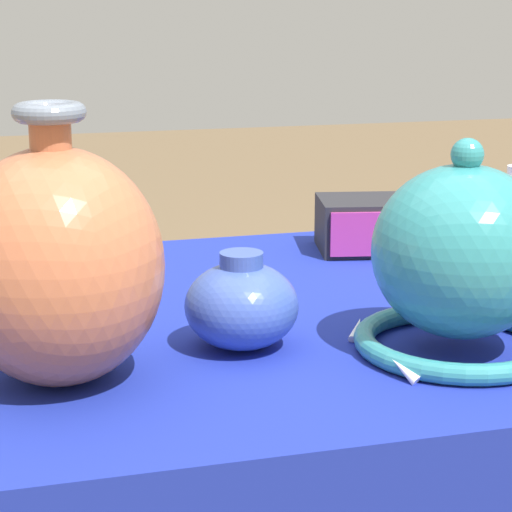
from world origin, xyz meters
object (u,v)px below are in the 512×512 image
(mosaic_tile_box, at_px, (362,225))
(jar_round_cobalt, at_px, (242,305))
(vase_tall_bulbous, at_px, (57,265))
(vase_dome_bell, at_px, (461,264))

(mosaic_tile_box, distance_m, jar_round_cobalt, 0.45)
(jar_round_cobalt, bearing_deg, vase_tall_bulbous, -166.51)
(vase_tall_bulbous, relative_size, jar_round_cobalt, 2.23)
(vase_dome_bell, distance_m, jar_round_cobalt, 0.23)
(vase_dome_bell, bearing_deg, jar_round_cobalt, 161.56)
(vase_tall_bulbous, xyz_separation_m, vase_dome_bell, (0.40, -0.03, -0.02))
(mosaic_tile_box, xyz_separation_m, jar_round_cobalt, (-0.27, -0.35, 0.01))
(vase_dome_bell, distance_m, mosaic_tile_box, 0.43)
(vase_dome_bell, height_order, jar_round_cobalt, vase_dome_bell)
(vase_tall_bulbous, distance_m, vase_dome_bell, 0.40)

